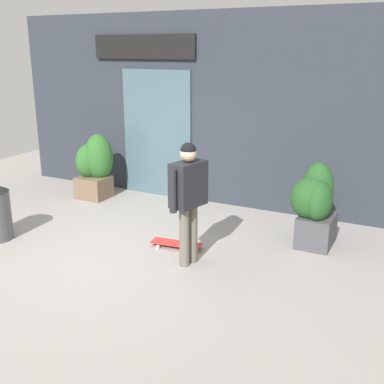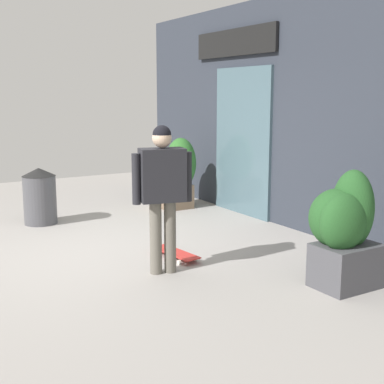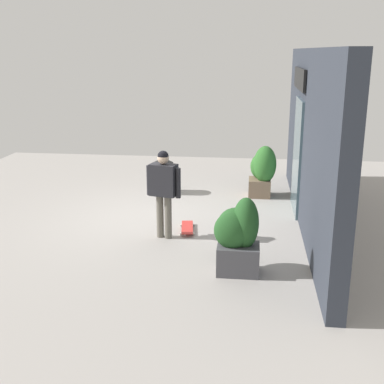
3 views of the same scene
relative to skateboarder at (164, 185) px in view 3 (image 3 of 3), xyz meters
name	(u,v)px [view 3 (image 3 of 3)]	position (x,y,z in m)	size (l,w,h in m)	color
ground_plane	(159,217)	(-1.10, -0.31, -0.98)	(12.00, 12.00, 0.00)	#9E9993
building_facade	(310,140)	(-1.13, 2.62, 0.67)	(7.74, 0.31, 3.33)	#2D333D
skateboarder	(164,185)	(0.00, 0.00, 0.00)	(0.37, 0.64, 1.61)	#666056
skateboard	(187,227)	(-0.39, 0.37, -0.92)	(0.74, 0.33, 0.08)	red
planter_box_left	(238,234)	(1.30, 1.36, -0.37)	(0.62, 0.69, 1.19)	#47474C
planter_box_right	(263,170)	(-2.92, 1.82, -0.36)	(0.69, 0.62, 1.20)	brown
trash_bin	(163,175)	(-2.93, -0.54, -0.56)	(0.50, 0.50, 0.85)	#4C4C51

